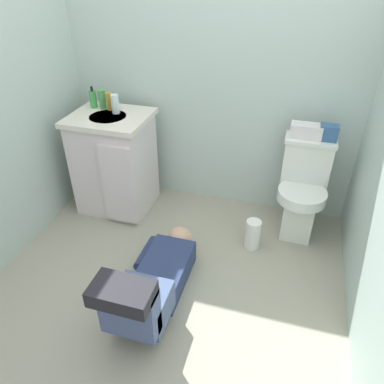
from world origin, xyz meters
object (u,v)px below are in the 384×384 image
at_px(paper_towel_roll, 253,234).
at_px(bottle_amber, 109,101).
at_px(soap_dispenser, 93,99).
at_px(bottle_clear, 115,104).
at_px(tissue_box, 306,131).
at_px(toiletry_bag, 329,133).
at_px(toilet, 302,190).
at_px(vanity_cabinet, 115,162).
at_px(faucet, 116,103).
at_px(person_plumber, 152,282).
at_px(bottle_green, 102,99).

bearing_deg(paper_towel_roll, bottle_amber, 164.78).
height_order(soap_dispenser, bottle_clear, soap_dispenser).
bearing_deg(tissue_box, toiletry_bag, 0.00).
height_order(toilet, bottle_amber, bottle_amber).
xyz_separation_m(vanity_cabinet, paper_towel_roll, (1.19, -0.23, -0.30)).
height_order(faucet, toiletry_bag, faucet).
bearing_deg(faucet, soap_dispenser, -173.99).
bearing_deg(vanity_cabinet, paper_towel_roll, -10.75).
bearing_deg(vanity_cabinet, bottle_clear, 64.62).
height_order(person_plumber, bottle_amber, bottle_amber).
bearing_deg(person_plumber, vanity_cabinet, 126.40).
height_order(toilet, person_plumber, toilet).
bearing_deg(tissue_box, soap_dispenser, -177.98).
bearing_deg(bottle_amber, toiletry_bag, 2.60).
distance_m(toilet, bottle_green, 1.69).
bearing_deg(tissue_box, bottle_amber, -177.14).
height_order(faucet, paper_towel_roll, faucet).
xyz_separation_m(person_plumber, toiletry_bag, (0.92, 1.10, 0.63)).
distance_m(person_plumber, tissue_box, 1.48).
bearing_deg(paper_towel_roll, toilet, 46.80).
relative_size(person_plumber, bottle_green, 7.14).
bearing_deg(faucet, bottle_clear, -68.52).
distance_m(soap_dispenser, bottle_amber, 0.15).
distance_m(tissue_box, bottle_amber, 1.49).
relative_size(vanity_cabinet, bottle_green, 5.50).
height_order(faucet, bottle_amber, bottle_amber).
bearing_deg(tissue_box, bottle_green, -177.78).
xyz_separation_m(faucet, toiletry_bag, (1.60, 0.04, -0.06)).
height_order(faucet, bottle_green, bottle_green).
bearing_deg(bottle_green, paper_towel_roll, -15.02).
bearing_deg(toiletry_bag, toilet, -139.23).
bearing_deg(bottle_green, toiletry_bag, 2.03).
height_order(toiletry_bag, paper_towel_roll, toiletry_bag).
relative_size(bottle_clear, paper_towel_roll, 0.61).
bearing_deg(bottle_clear, toiletry_bag, 4.44).
xyz_separation_m(toilet, soap_dispenser, (-1.68, 0.03, 0.52)).
xyz_separation_m(toiletry_bag, bottle_green, (-1.71, -0.06, 0.09)).
xyz_separation_m(soap_dispenser, bottle_amber, (0.15, -0.02, 0.00)).
distance_m(soap_dispenser, bottle_green, 0.08).
relative_size(vanity_cabinet, person_plumber, 0.77).
relative_size(tissue_box, soap_dispenser, 1.33).
distance_m(toilet, bottle_amber, 1.62).
bearing_deg(bottle_clear, bottle_amber, 147.04).
bearing_deg(faucet, toilet, -2.02).
xyz_separation_m(vanity_cabinet, tissue_box, (1.45, 0.18, 0.38)).
bearing_deg(faucet, paper_towel_roll, -17.31).
height_order(toilet, soap_dispenser, soap_dispenser).
distance_m(faucet, paper_towel_roll, 1.46).
distance_m(vanity_cabinet, person_plumber, 1.17).
bearing_deg(person_plumber, faucet, 122.59).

